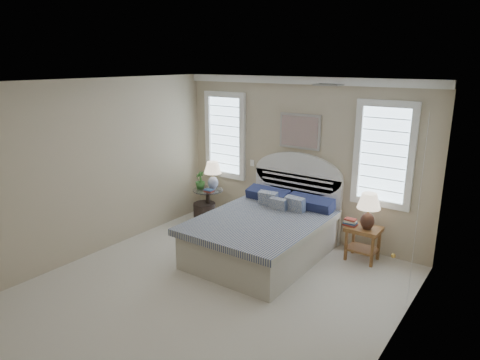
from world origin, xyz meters
name	(u,v)px	position (x,y,z in m)	size (l,w,h in m)	color
floor	(206,294)	(0.00, 0.00, 0.00)	(4.50, 5.00, 0.01)	beige
ceiling	(201,83)	(0.00, 0.00, 2.70)	(4.50, 5.00, 0.01)	silver
wall_back	(300,159)	(0.00, 2.50, 1.35)	(4.50, 0.02, 2.70)	#C1AE91
wall_left	(90,170)	(-2.25, 0.00, 1.35)	(0.02, 5.00, 2.70)	#C1AE91
wall_right	(390,238)	(2.25, 0.00, 1.35)	(0.02, 5.00, 2.70)	#C1AE91
crown_molding	(302,80)	(0.00, 2.46, 2.64)	(4.50, 0.08, 0.12)	white
hvac_vent	(328,85)	(1.20, 0.80, 2.68)	(0.30, 0.20, 0.02)	#B2B2B2
switch_plate	(252,163)	(-0.95, 2.48, 1.15)	(0.08, 0.01, 0.12)	white
window_left	(226,135)	(-1.55, 2.48, 1.60)	(0.90, 0.06, 1.60)	silver
window_right	(384,155)	(1.40, 2.48, 1.60)	(0.90, 0.06, 1.60)	silver
painting	(300,131)	(0.00, 2.46, 1.82)	(0.74, 0.04, 0.58)	silver
closet_door	(418,216)	(2.23, 1.20, 1.20)	(0.02, 1.80, 2.40)	white
bed	(266,231)	(0.00, 1.46, 0.39)	(1.72, 2.28, 1.47)	beige
side_table_left	(208,202)	(-1.65, 2.05, 0.39)	(0.56, 0.56, 0.63)	black
nightstand_right	(363,236)	(1.30, 2.15, 0.39)	(0.50, 0.40, 0.53)	olive
floor_pot	(205,213)	(-1.69, 1.98, 0.19)	(0.41, 0.41, 0.37)	black
lamp_left	(213,172)	(-1.60, 2.14, 0.95)	(0.36, 0.36, 0.53)	silver
lamp_right	(369,207)	(1.35, 2.12, 0.87)	(0.43, 0.43, 0.56)	black
potted_plant	(200,180)	(-1.79, 2.00, 0.80)	(0.19, 0.19, 0.33)	#35702C
books_left	(209,190)	(-1.55, 1.96, 0.65)	(0.19, 0.15, 0.05)	maroon
books_right	(350,222)	(1.10, 2.10, 0.58)	(0.20, 0.15, 0.11)	maroon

